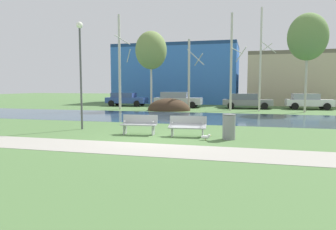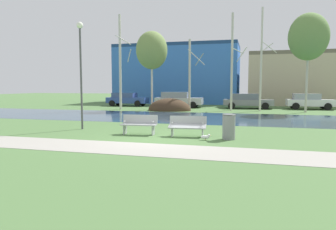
{
  "view_description": "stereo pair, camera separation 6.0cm",
  "coord_description": "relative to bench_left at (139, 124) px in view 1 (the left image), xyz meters",
  "views": [
    {
      "loc": [
        3.69,
        -12.23,
        2.17
      ],
      "look_at": [
        0.05,
        1.58,
        0.84
      ],
      "focal_mm": 33.6,
      "sensor_mm": 36.0,
      "label": 1
    },
    {
      "loc": [
        3.75,
        -12.22,
        2.17
      ],
      "look_at": [
        0.05,
        1.58,
        0.84
      ],
      "focal_mm": 33.6,
      "sensor_mm": 36.0,
      "label": 2
    }
  ],
  "objects": [
    {
      "name": "trash_bin",
      "position": [
        3.97,
        -0.28,
        0.06
      ],
      "size": [
        0.54,
        0.54,
        1.03
      ],
      "color": "gray",
      "rests_on": "ground"
    },
    {
      "name": "bench_right",
      "position": [
        2.2,
        0.0,
        0.0
      ],
      "size": [
        1.64,
        0.67,
        0.87
      ],
      "color": "#9EA0A3",
      "rests_on": "ground"
    },
    {
      "name": "bench_left",
      "position": [
        0.0,
        0.0,
        0.0
      ],
      "size": [
        1.64,
        0.67,
        0.87
      ],
      "color": "#9EA0A3",
      "rests_on": "ground"
    },
    {
      "name": "building_blue_store",
      "position": [
        -4.44,
        26.89,
        3.17
      ],
      "size": [
        15.2,
        7.92,
        7.28
      ],
      "color": "#3870C6",
      "rests_on": "ground"
    },
    {
      "name": "birch_center_right",
      "position": [
        5.55,
        15.06,
        3.95
      ],
      "size": [
        1.34,
        2.17,
        8.76
      ],
      "color": "beige",
      "rests_on": "ground"
    },
    {
      "name": "soil_mound",
      "position": [
        -2.18,
        13.63,
        -0.47
      ],
      "size": [
        3.84,
        2.66,
        2.16
      ],
      "primitive_type": "ellipsoid",
      "color": "#423021",
      "rests_on": "ground"
    },
    {
      "name": "parked_hatch_third_grey",
      "position": [
        4.39,
        17.97,
        0.28
      ],
      "size": [
        4.66,
        2.18,
        1.42
      ],
      "color": "slate",
      "rests_on": "ground"
    },
    {
      "name": "birch_left",
      "position": [
        -3.93,
        14.03,
        4.86
      ],
      "size": [
        2.82,
        2.82,
        7.03
      ],
      "color": "beige",
      "rests_on": "ground"
    },
    {
      "name": "seagull",
      "position": [
        3.09,
        -0.73,
        -0.34
      ],
      "size": [
        0.42,
        0.16,
        0.25
      ],
      "color": "white",
      "rests_on": "ground"
    },
    {
      "name": "ground_plane",
      "position": [
        1.11,
        9.08,
        -0.47
      ],
      "size": [
        120.0,
        120.0,
        0.0
      ],
      "primitive_type": "plane",
      "color": "#4C703D"
    },
    {
      "name": "parked_van_nearest_blue",
      "position": [
        -8.25,
        18.52,
        0.29
      ],
      "size": [
        4.39,
        2.06,
        1.42
      ],
      "color": "#2D4793",
      "rests_on": "ground"
    },
    {
      "name": "birch_center",
      "position": [
        3.11,
        15.06,
        3.79
      ],
      "size": [
        1.39,
        2.23,
        8.45
      ],
      "color": "beige",
      "rests_on": "ground"
    },
    {
      "name": "building_beige_block",
      "position": [
        10.47,
        27.0,
        2.48
      ],
      "size": [
        12.14,
        9.63,
        5.9
      ],
      "color": "#BCAD8E",
      "rests_on": "ground"
    },
    {
      "name": "birch_far_left",
      "position": [
        -6.83,
        13.71,
        3.88
      ],
      "size": [
        1.25,
        2.23,
        8.58
      ],
      "color": "beige",
      "rests_on": "ground"
    },
    {
      "name": "streetlamp",
      "position": [
        -3.38,
        0.9,
        3.07
      ],
      "size": [
        0.32,
        0.32,
        5.29
      ],
      "color": "#4C4C51",
      "rests_on": "ground"
    },
    {
      "name": "parked_wagon_fourth_white",
      "position": [
        9.95,
        18.37,
        0.3
      ],
      "size": [
        4.11,
        2.08,
        1.45
      ],
      "color": "silver",
      "rests_on": "ground"
    },
    {
      "name": "parked_sedan_second_silver",
      "position": [
        -2.37,
        17.81,
        0.34
      ],
      "size": [
        4.76,
        2.12,
        1.55
      ],
      "color": "#B2B5BC",
      "rests_on": "ground"
    },
    {
      "name": "paved_path_strip",
      "position": [
        1.11,
        -3.08,
        -0.47
      ],
      "size": [
        60.0,
        2.14,
        0.01
      ],
      "primitive_type": "cube",
      "color": "#9E998E",
      "rests_on": "ground"
    },
    {
      "name": "birch_center_left",
      "position": [
        -0.53,
        14.6,
        2.77
      ],
      "size": [
        1.49,
        2.63,
        6.28
      ],
      "color": "#BCB7A8",
      "rests_on": "ground"
    },
    {
      "name": "birch_right",
      "position": [
        9.12,
        14.63,
        5.62
      ],
      "size": [
        3.15,
        3.15,
        7.99
      ],
      "color": "#BCB7A8",
      "rests_on": "ground"
    },
    {
      "name": "river_band",
      "position": [
        1.11,
        8.1,
        -0.47
      ],
      "size": [
        80.0,
        7.88,
        0.01
      ],
      "primitive_type": "cube",
      "color": "#2D475B",
      "rests_on": "ground"
    }
  ]
}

